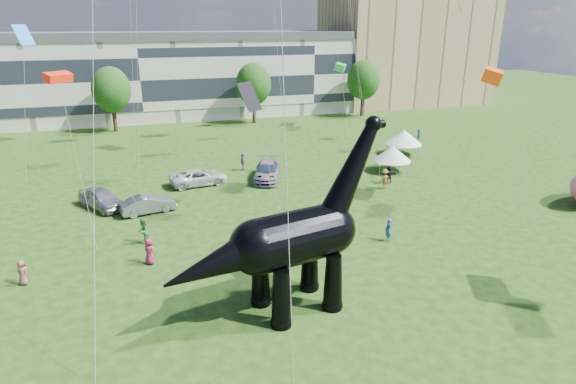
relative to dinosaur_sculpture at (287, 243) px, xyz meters
name	(u,v)px	position (x,y,z in m)	size (l,w,h in m)	color
ground	(357,339)	(2.46, -3.55, -3.91)	(220.00, 220.00, 0.00)	#16330C
terrace_row	(140,80)	(-5.54, 58.45, 2.09)	(78.00, 11.00, 12.00)	beige
apartment_block	(404,42)	(42.46, 61.45, 7.09)	(28.00, 18.00, 22.00)	tan
tree_mid_left	(111,86)	(-9.54, 49.45, 2.38)	(5.20, 5.20, 9.44)	#382314
tree_mid_right	(253,81)	(10.46, 49.45, 2.38)	(5.20, 5.20, 9.44)	#382314
tree_far_right	(364,77)	(28.46, 49.45, 2.38)	(5.20, 5.20, 9.44)	#382314
dinosaur_sculpture	(287,243)	(0.00, 0.00, 0.00)	(12.69, 4.73, 10.35)	black
car_silver	(101,199)	(-10.11, 18.74, -3.08)	(1.96, 4.88, 1.66)	#A4A5A8
car_grey	(148,204)	(-6.51, 16.52, -3.19)	(1.52, 4.36, 1.44)	slate
car_white	(199,177)	(-1.63, 22.40, -3.16)	(2.50, 5.41, 1.50)	silver
car_dark	(267,171)	(4.91, 21.96, -3.07)	(2.35, 5.77, 1.67)	#595960
gazebo_near	(392,154)	(17.87, 20.76, -2.04)	(4.89, 4.89, 2.65)	silver
gazebo_far	(404,137)	(22.39, 26.26, -1.87)	(5.08, 5.08, 2.90)	silver
visitors	(277,210)	(2.90, 11.88, -3.03)	(55.06, 44.34, 1.89)	gray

